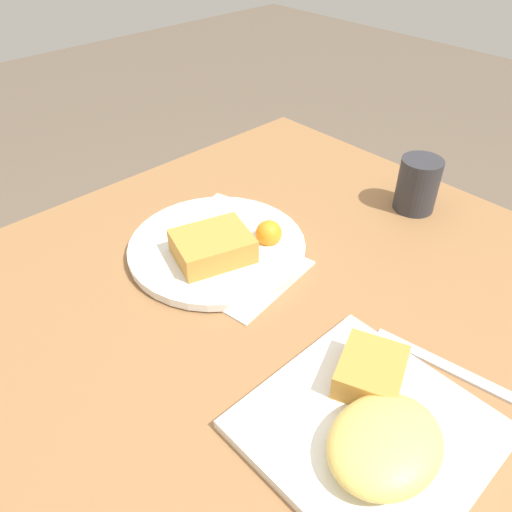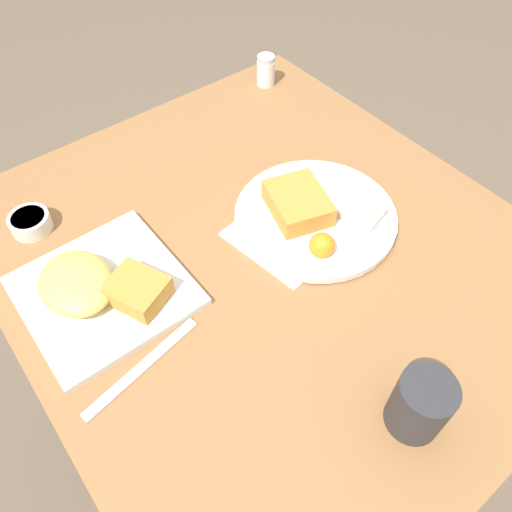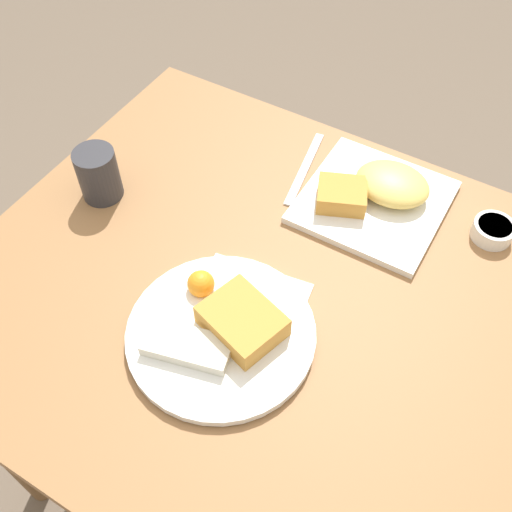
% 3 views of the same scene
% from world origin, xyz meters
% --- Properties ---
extents(ground_plane, '(8.00, 8.00, 0.00)m').
position_xyz_m(ground_plane, '(0.00, 0.00, 0.00)').
color(ground_plane, brown).
extents(dining_table, '(0.96, 0.85, 0.76)m').
position_xyz_m(dining_table, '(0.00, 0.00, 0.67)').
color(dining_table, olive).
rests_on(dining_table, ground_plane).
extents(menu_card, '(0.21, 0.25, 0.00)m').
position_xyz_m(menu_card, '(-0.01, 0.07, 0.77)').
color(menu_card, silver).
rests_on(menu_card, dining_table).
extents(plate_square_near, '(0.25, 0.25, 0.06)m').
position_xyz_m(plate_square_near, '(-0.09, -0.27, 0.79)').
color(plate_square_near, white).
rests_on(plate_square_near, dining_table).
extents(plate_oval_far, '(0.29, 0.29, 0.05)m').
position_xyz_m(plate_oval_far, '(0.00, 0.11, 0.78)').
color(plate_oval_far, white).
rests_on(plate_oval_far, menu_card).
extents(butter_knife, '(0.05, 0.21, 0.00)m').
position_xyz_m(butter_knife, '(0.06, -0.29, 0.77)').
color(butter_knife, silver).
rests_on(butter_knife, dining_table).
extents(coffee_mug, '(0.07, 0.07, 0.10)m').
position_xyz_m(coffee_mug, '(0.35, -0.04, 0.81)').
color(coffee_mug, '#2D2D33').
rests_on(coffee_mug, dining_table).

